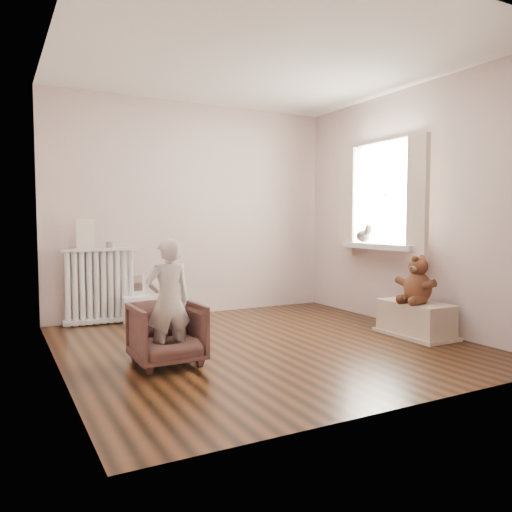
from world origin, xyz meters
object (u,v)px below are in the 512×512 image
radiator (100,290)px  armchair (167,333)px  teddy_bear (418,270)px  toy_bench (416,316)px  plush_cat (364,234)px  toy_vanity (137,298)px  child (168,301)px

radiator → armchair: (0.17, -1.88, -0.14)m
teddy_bear → toy_bench: bearing=49.1°
teddy_bear → plush_cat: bearing=70.1°
radiator → teddy_bear: 3.43m
radiator → toy_vanity: (0.40, -0.03, -0.11)m
radiator → teddy_bear: bearing=-38.6°
toy_bench → teddy_bear: 0.47m
armchair → toy_bench: 2.54m
armchair → child: 0.27m
radiator → plush_cat: size_ratio=3.32×
radiator → plush_cat: (2.84, -1.11, 0.61)m
child → teddy_bear: 2.51m
radiator → toy_vanity: bearing=-4.3°
plush_cat → radiator: bearing=155.7°
armchair → teddy_bear: size_ratio=1.18×
toy_vanity → teddy_bear: size_ratio=1.13×
toy_vanity → plush_cat: plush_cat is taller
toy_bench → plush_cat: size_ratio=2.84×
toy_vanity → child: bearing=-97.0°
armchair → radiator: bearing=94.5°
toy_bench → plush_cat: 1.27m
toy_vanity → toy_bench: bearing=-41.8°
radiator → toy_bench: 3.42m
radiator → child: bearing=-84.9°
toy_vanity → toy_bench: toy_vanity is taller
child → radiator: bearing=-85.7°
toy_bench → teddy_bear: teddy_bear is taller
toy_vanity → armchair: 1.86m
radiator → plush_cat: plush_cat is taller
toy_bench → teddy_bear: size_ratio=1.56×
radiator → teddy_bear: size_ratio=1.83×
toy_vanity → radiator: bearing=175.7°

